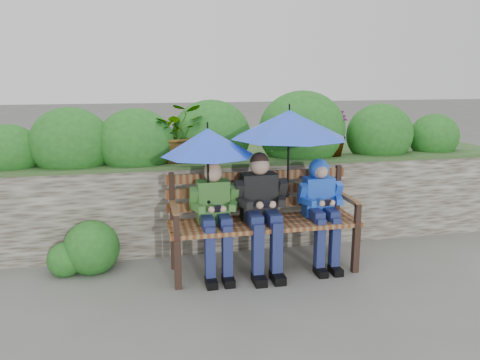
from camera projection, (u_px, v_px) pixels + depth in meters
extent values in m
plane|color=#5C5D53|center=(242.00, 270.00, 4.90)|extent=(60.00, 60.00, 0.00)
cube|color=#483F34|center=(228.00, 205.00, 5.50)|extent=(8.00, 0.40, 1.00)
cube|color=#243B1C|center=(228.00, 163.00, 5.39)|extent=(8.00, 0.42, 0.04)
cube|color=#243B1C|center=(212.00, 184.00, 6.65)|extent=(8.00, 2.00, 0.96)
ellipsoid|color=#22541D|center=(9.00, 152.00, 5.02)|extent=(0.66, 0.53, 0.59)
ellipsoid|color=#22541D|center=(71.00, 144.00, 5.13)|extent=(0.88, 0.71, 0.80)
ellipsoid|color=#22541D|center=(136.00, 143.00, 5.23)|extent=(0.86, 0.69, 0.77)
ellipsoid|color=#22541D|center=(211.00, 136.00, 5.61)|extent=(0.95, 0.76, 0.86)
ellipsoid|color=#22541D|center=(302.00, 131.00, 5.76)|extent=(1.09, 0.87, 0.98)
ellipsoid|color=#22541D|center=(380.00, 134.00, 5.95)|extent=(0.87, 0.69, 0.78)
ellipsoid|color=#22541D|center=(434.00, 137.00, 6.15)|extent=(0.68, 0.54, 0.61)
sphere|color=#EFB2D1|center=(103.00, 154.00, 5.17)|extent=(0.14, 0.14, 0.14)
sphere|color=#EFB2D1|center=(276.00, 148.00, 5.58)|extent=(0.14, 0.14, 0.14)
imported|color=#22541D|center=(177.00, 133.00, 5.29)|extent=(0.59, 0.51, 0.66)
imported|color=#22541D|center=(333.00, 132.00, 5.69)|extent=(0.32, 0.32, 0.58)
sphere|color=#22541D|center=(92.00, 248.00, 4.86)|extent=(0.57, 0.57, 0.57)
sphere|color=#22541D|center=(65.00, 260.00, 4.78)|extent=(0.36, 0.36, 0.36)
cube|color=black|center=(178.00, 265.00, 4.43)|extent=(0.07, 0.07, 0.49)
cube|color=black|center=(174.00, 247.00, 4.90)|extent=(0.07, 0.07, 0.49)
cube|color=black|center=(356.00, 250.00, 4.81)|extent=(0.07, 0.07, 0.49)
cube|color=black|center=(336.00, 234.00, 5.27)|extent=(0.07, 0.07, 0.49)
cube|color=brown|center=(270.00, 230.00, 4.60)|extent=(1.95, 0.11, 0.04)
cube|color=brown|center=(266.00, 226.00, 4.73)|extent=(1.95, 0.11, 0.04)
cube|color=brown|center=(262.00, 221.00, 4.87)|extent=(1.95, 0.11, 0.04)
cube|color=brown|center=(259.00, 217.00, 5.00)|extent=(1.95, 0.11, 0.04)
cube|color=black|center=(172.00, 198.00, 4.80)|extent=(0.05, 0.05, 0.54)
cube|color=brown|center=(174.00, 209.00, 4.56)|extent=(0.05, 0.51, 0.04)
cube|color=black|center=(177.00, 228.00, 4.35)|extent=(0.05, 0.05, 0.24)
cube|color=black|center=(338.00, 189.00, 5.18)|extent=(0.05, 0.05, 0.54)
cube|color=brown|center=(348.00, 198.00, 4.93)|extent=(0.05, 0.51, 0.04)
cube|color=black|center=(358.00, 216.00, 4.73)|extent=(0.05, 0.05, 0.24)
cube|color=brown|center=(258.00, 203.00, 5.03)|extent=(1.95, 0.04, 0.10)
cube|color=brown|center=(258.00, 190.00, 4.99)|extent=(1.95, 0.04, 0.10)
cube|color=brown|center=(258.00, 176.00, 4.96)|extent=(1.95, 0.04, 0.10)
cube|color=#2D6029|center=(213.00, 201.00, 4.73)|extent=(0.32, 0.19, 0.43)
sphere|color=tan|center=(213.00, 173.00, 4.65)|extent=(0.18, 0.18, 0.18)
sphere|color=tan|center=(213.00, 170.00, 4.65)|extent=(0.17, 0.17, 0.17)
cube|color=#21264E|center=(207.00, 222.00, 4.60)|extent=(0.11, 0.30, 0.11)
cube|color=#21264E|center=(210.00, 255.00, 4.53)|extent=(0.09, 0.10, 0.59)
cube|color=black|center=(211.00, 282.00, 4.53)|extent=(0.10, 0.21, 0.08)
cube|color=#21264E|center=(224.00, 221.00, 4.64)|extent=(0.11, 0.30, 0.11)
cube|color=#21264E|center=(227.00, 254.00, 4.56)|extent=(0.09, 0.10, 0.59)
cube|color=black|center=(228.00, 281.00, 4.56)|extent=(0.10, 0.21, 0.08)
cube|color=#2D6029|center=(194.00, 198.00, 4.63)|extent=(0.08, 0.17, 0.24)
cube|color=#2D6029|center=(198.00, 208.00, 4.53)|extent=(0.12, 0.20, 0.07)
sphere|color=tan|center=(211.00, 210.00, 4.48)|extent=(0.07, 0.07, 0.07)
cube|color=#2D6029|center=(234.00, 196.00, 4.72)|extent=(0.08, 0.17, 0.24)
cube|color=#2D6029|center=(233.00, 206.00, 4.61)|extent=(0.12, 0.20, 0.07)
sphere|color=tan|center=(223.00, 209.00, 4.50)|extent=(0.07, 0.07, 0.07)
cube|color=black|center=(217.00, 209.00, 4.48)|extent=(0.06, 0.07, 0.09)
cube|color=black|center=(259.00, 196.00, 4.82)|extent=(0.36, 0.21, 0.49)
sphere|color=tan|center=(260.00, 165.00, 4.73)|extent=(0.20, 0.20, 0.20)
sphere|color=black|center=(259.00, 162.00, 4.73)|extent=(0.19, 0.19, 0.19)
cube|color=#21264E|center=(254.00, 219.00, 4.68)|extent=(0.13, 0.34, 0.13)
cube|color=#21264E|center=(258.00, 253.00, 4.59)|extent=(0.11, 0.12, 0.60)
cube|color=black|center=(259.00, 279.00, 4.58)|extent=(0.12, 0.23, 0.08)
cube|color=#21264E|center=(272.00, 217.00, 4.72)|extent=(0.13, 0.34, 0.13)
cube|color=#21264E|center=(276.00, 251.00, 4.63)|extent=(0.11, 0.12, 0.60)
cube|color=black|center=(278.00, 278.00, 4.62)|extent=(0.12, 0.23, 0.08)
cube|color=black|center=(238.00, 193.00, 4.71)|extent=(0.08, 0.19, 0.27)
cube|color=black|center=(244.00, 203.00, 4.60)|extent=(0.14, 0.22, 0.07)
sphere|color=tan|center=(260.00, 205.00, 4.54)|extent=(0.07, 0.07, 0.07)
cube|color=black|center=(282.00, 191.00, 4.81)|extent=(0.08, 0.19, 0.27)
cube|color=black|center=(282.00, 201.00, 4.69)|extent=(0.14, 0.22, 0.07)
sphere|color=tan|center=(272.00, 204.00, 4.57)|extent=(0.07, 0.07, 0.07)
cube|color=black|center=(266.00, 204.00, 4.54)|extent=(0.06, 0.07, 0.09)
cube|color=blue|center=(318.00, 196.00, 4.97)|extent=(0.31, 0.18, 0.42)
sphere|color=tan|center=(320.00, 170.00, 4.88)|extent=(0.17, 0.17, 0.17)
sphere|color=blue|center=(319.00, 169.00, 4.91)|extent=(0.22, 0.22, 0.22)
sphere|color=tan|center=(321.00, 172.00, 4.85)|extent=(0.13, 0.13, 0.13)
cube|color=#21264E|center=(315.00, 215.00, 4.85)|extent=(0.11, 0.29, 0.11)
cube|color=#21264E|center=(320.00, 246.00, 4.77)|extent=(0.09, 0.10, 0.59)
cube|color=black|center=(321.00, 272.00, 4.78)|extent=(0.10, 0.20, 0.07)
cube|color=#21264E|center=(330.00, 214.00, 4.88)|extent=(0.11, 0.29, 0.11)
cube|color=#21264E|center=(334.00, 245.00, 4.81)|extent=(0.09, 0.10, 0.59)
cube|color=black|center=(336.00, 270.00, 4.81)|extent=(0.10, 0.20, 0.07)
cube|color=blue|center=(302.00, 193.00, 4.87)|extent=(0.07, 0.17, 0.23)
cube|color=blue|center=(309.00, 202.00, 4.78)|extent=(0.12, 0.19, 0.06)
sphere|color=tan|center=(322.00, 203.00, 4.72)|extent=(0.06, 0.06, 0.06)
cube|color=blue|center=(337.00, 191.00, 4.95)|extent=(0.07, 0.17, 0.23)
cube|color=blue|center=(339.00, 200.00, 4.85)|extent=(0.12, 0.19, 0.06)
sphere|color=tan|center=(332.00, 203.00, 4.75)|extent=(0.06, 0.06, 0.06)
cube|color=black|center=(327.00, 203.00, 4.72)|extent=(0.06, 0.07, 0.09)
cone|color=blue|center=(208.00, 142.00, 4.50)|extent=(0.91, 0.91, 0.27)
cylinder|color=black|center=(207.00, 125.00, 4.47)|extent=(0.02, 0.02, 0.06)
cylinder|color=black|center=(208.00, 172.00, 4.57)|extent=(0.02, 0.02, 0.60)
sphere|color=black|center=(209.00, 202.00, 4.64)|extent=(0.04, 0.04, 0.04)
cone|color=blue|center=(289.00, 124.00, 4.66)|extent=(1.19, 1.19, 0.28)
cylinder|color=black|center=(289.00, 107.00, 4.62)|extent=(0.02, 0.02, 0.06)
cylinder|color=black|center=(288.00, 160.00, 4.74)|extent=(0.02, 0.02, 0.73)
sphere|color=black|center=(287.00, 195.00, 4.82)|extent=(0.04, 0.04, 0.04)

